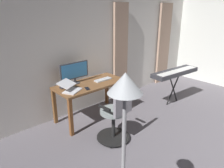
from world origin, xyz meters
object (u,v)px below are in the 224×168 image
Objects in this scene: desk at (91,88)px; computer_mouse at (61,88)px; office_chair at (116,116)px; floor_lamp at (124,131)px; piano_keyboard at (175,73)px; computer_monitor at (74,71)px; laptop at (70,88)px; cell_phone_face_up at (87,89)px; computer_keyboard at (103,80)px.

desk is 0.58m from computer_mouse.
office_chair is 1.88m from floor_lamp.
piano_keyboard is at bearing -154.67° from floor_lamp.
desk is 0.80× the size of floor_lamp.
piano_keyboard is (-1.79, 0.72, 0.10)m from desk.
office_chair is at bearing 91.73° from computer_monitor.
cell_phone_face_up is at bearing 129.75° from laptop.
computer_monitor is 1.37× the size of laptop.
floor_lamp reaches higher than computer_keyboard.
desk is 1.08× the size of piano_keyboard.
computer_keyboard is 0.84× the size of laptop.
laptop reaches higher than cell_phone_face_up.
laptop reaches higher than computer_keyboard.
computer_monitor is at bearing 88.04° from office_chair.
desk is at bearing 135.73° from computer_monitor.
floor_lamp is at bearing 53.58° from computer_keyboard.
computer_monitor is at bearing -161.64° from laptop.
office_chair reaches higher than laptop.
computer_monitor is 6.00× the size of computer_mouse.
computer_mouse is 2.47m from floor_lamp.
cell_phone_face_up is at bearing -118.61° from floor_lamp.
floor_lamp is (1.08, 1.98, 0.54)m from cell_phone_face_up.
floor_lamp is (1.30, 2.18, 0.65)m from desk.
desk is 13.77× the size of computer_mouse.
computer_mouse is at bearing -98.84° from laptop.
desk is 0.45m from computer_monitor.
laptop is at bearing 45.50° from computer_monitor.
floor_lamp is at bearing -135.14° from office_chair.
office_chair is at bearing 111.74° from cell_phone_face_up.
office_chair is 2.30× the size of laptop.
desk is at bearing 161.66° from laptop.
floor_lamp is at bearing 41.89° from laptop.
computer_monitor is (0.03, -1.12, 0.50)m from office_chair.
computer_monitor is at bearing -71.72° from cell_phone_face_up.
floor_lamp reaches higher than cell_phone_face_up.
computer_keyboard is at bearing 175.51° from desk.
computer_monitor reaches higher than computer_mouse.
computer_keyboard is 3.68× the size of computer_mouse.
computer_mouse is 0.47m from cell_phone_face_up.
computer_mouse is (0.85, -0.14, 0.01)m from computer_keyboard.
computer_mouse is (0.38, -1.03, 0.28)m from office_chair.
office_chair is 0.95m from laptop.
office_chair is at bearing 10.55° from piano_keyboard.
office_chair is at bearing 78.82° from desk.
office_chair is 0.79× the size of piano_keyboard.
laptop is (0.28, 0.28, -0.18)m from computer_monitor.
desk is at bearing -119.40° from cell_phone_face_up.
piano_keyboard is at bearing 160.40° from computer_mouse.
computer_mouse reaches higher than cell_phone_face_up.
desk is at bearing -120.82° from floor_lamp.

